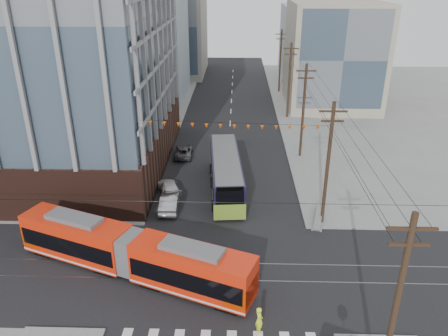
{
  "coord_description": "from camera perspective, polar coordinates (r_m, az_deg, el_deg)",
  "views": [
    {
      "loc": [
        0.93,
        -22.13,
        20.29
      ],
      "look_at": [
        -0.09,
        11.54,
        4.96
      ],
      "focal_mm": 35.0,
      "sensor_mm": 36.0,
      "label": 1
    }
  ],
  "objects": [
    {
      "name": "bg_bldg_ne_far",
      "position": [
        92.69,
        12.81,
        15.66
      ],
      "size": [
        16.0,
        16.0,
        14.0
      ],
      "primitive_type": "cube",
      "color": "#8C99A5",
      "rests_on": "ground"
    },
    {
      "name": "jersey_barrier",
      "position": [
        39.77,
        12.25,
        -6.18
      ],
      "size": [
        1.76,
        3.98,
        0.78
      ],
      "primitive_type": "cube",
      "rotation": [
        0.0,
        0.0,
        -0.24
      ],
      "color": "slate",
      "rests_on": "ground"
    },
    {
      "name": "parked_car_white",
      "position": [
        43.6,
        -7.2,
        -2.55
      ],
      "size": [
        3.18,
        4.64,
        1.25
      ],
      "primitive_type": "imported",
      "rotation": [
        0.0,
        0.0,
        3.51
      ],
      "color": "silver",
      "rests_on": "ground"
    },
    {
      "name": "parked_car_grey",
      "position": [
        52.12,
        -5.31,
        2.18
      ],
      "size": [
        2.28,
        4.52,
        1.23
      ],
      "primitive_type": "imported",
      "rotation": [
        0.0,
        0.0,
        3.2
      ],
      "color": "#505050",
      "rests_on": "ground"
    },
    {
      "name": "streetcar",
      "position": [
        32.53,
        -11.98,
        -10.84
      ],
      "size": [
        18.1,
        9.17,
        3.55
      ],
      "primitive_type": null,
      "rotation": [
        0.0,
        0.0,
        -0.38
      ],
      "color": "red",
      "rests_on": "ground"
    },
    {
      "name": "ground",
      "position": [
        30.04,
        -0.51,
        -18.02
      ],
      "size": [
        160.0,
        160.0,
        0.0
      ],
      "primitive_type": "plane",
      "color": "slate"
    },
    {
      "name": "utility_pole_far",
      "position": [
        79.88,
        7.35,
        13.61
      ],
      "size": [
        0.3,
        0.3,
        11.0
      ],
      "primitive_type": "cylinder",
      "color": "black",
      "rests_on": "ground"
    },
    {
      "name": "office_building",
      "position": [
        50.97,
        -26.01,
        15.38
      ],
      "size": [
        30.0,
        25.0,
        28.6
      ],
      "primitive_type": "cube",
      "color": "#381E16",
      "rests_on": "ground"
    },
    {
      "name": "bg_bldg_nw_far",
      "position": [
        95.86,
        -7.61,
        18.11
      ],
      "size": [
        16.0,
        18.0,
        20.0
      ],
      "primitive_type": "cube",
      "color": "gray",
      "rests_on": "ground"
    },
    {
      "name": "parked_car_silver",
      "position": [
        40.82,
        -7.04,
        -4.31
      ],
      "size": [
        1.71,
        4.67,
        1.53
      ],
      "primitive_type": "imported",
      "rotation": [
        0.0,
        0.0,
        3.16
      ],
      "color": "gray",
      "rests_on": "ground"
    },
    {
      "name": "city_bus",
      "position": [
        43.52,
        0.24,
        -0.6
      ],
      "size": [
        3.87,
        13.25,
        3.7
      ],
      "primitive_type": null,
      "rotation": [
        0.0,
        0.0,
        0.08
      ],
      "color": "black",
      "rests_on": "ground"
    },
    {
      "name": "pedestrian",
      "position": [
        28.08,
        4.61,
        -19.18
      ],
      "size": [
        0.67,
        0.81,
        1.89
      ],
      "primitive_type": "imported",
      "rotation": [
        0.0,
        0.0,
        1.94
      ],
      "color": "#E8FD2C",
      "rests_on": "ground"
    },
    {
      "name": "utility_pole_near",
      "position": [
        23.16,
        21.37,
        -17.28
      ],
      "size": [
        0.3,
        0.3,
        11.0
      ],
      "primitive_type": "cylinder",
      "color": "black",
      "rests_on": "ground"
    },
    {
      "name": "bg_bldg_nw_near",
      "position": [
        77.1,
        -12.18,
        15.53
      ],
      "size": [
        18.0,
        16.0,
        18.0
      ],
      "primitive_type": "cube",
      "color": "#8C99A5",
      "rests_on": "ground"
    },
    {
      "name": "bg_bldg_ne_near",
      "position": [
        72.78,
        14.09,
        14.05
      ],
      "size": [
        14.0,
        14.0,
        16.0
      ],
      "primitive_type": "cube",
      "color": "gray",
      "rests_on": "ground"
    }
  ]
}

